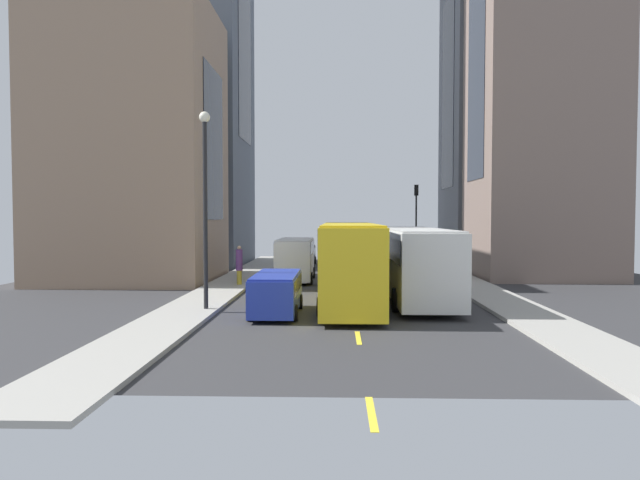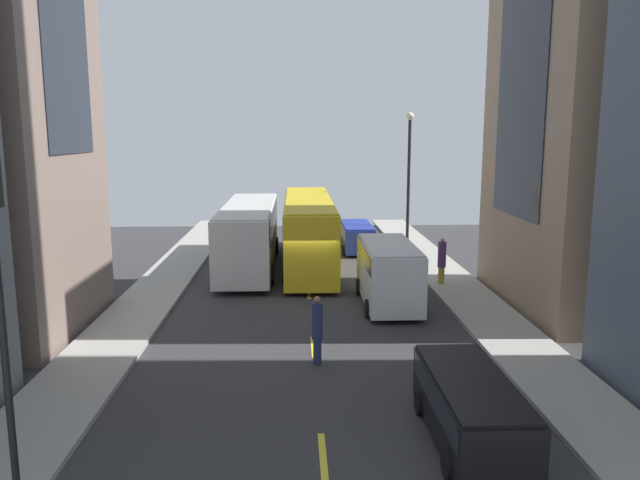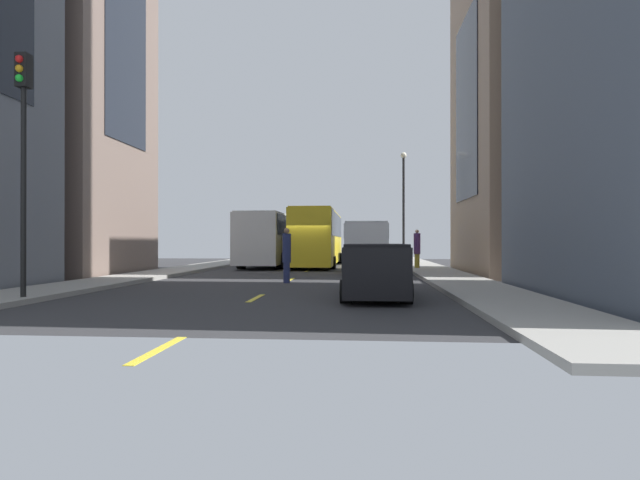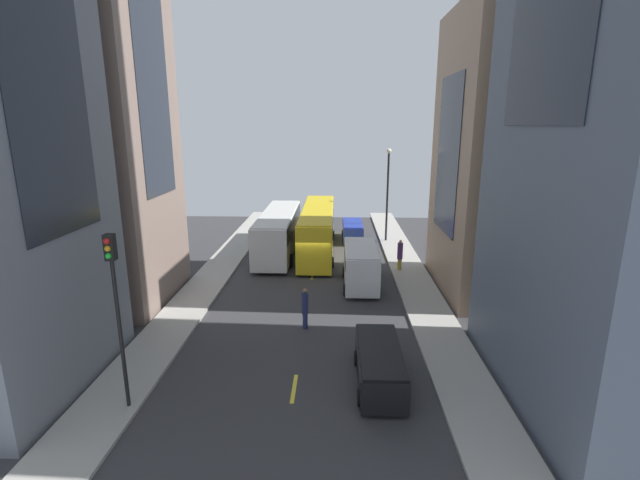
{
  "view_description": "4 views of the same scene",
  "coord_description": "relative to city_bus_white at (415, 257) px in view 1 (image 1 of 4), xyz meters",
  "views": [
    {
      "loc": [
        0.68,
        32.01,
        3.87
      ],
      "look_at": [
        1.6,
        2.1,
        2.68
      ],
      "focal_mm": 31.67,
      "sensor_mm": 36.0,
      "label": 1
    },
    {
      "loc": [
        -0.57,
        -26.6,
        7.03
      ],
      "look_at": [
        0.54,
        0.98,
        2.21
      ],
      "focal_mm": 34.78,
      "sensor_mm": 36.0,
      "label": 2
    },
    {
      "loc": [
        3.02,
        -28.4,
        1.61
      ],
      "look_at": [
        0.53,
        1.85,
        1.72
      ],
      "focal_mm": 28.76,
      "sensor_mm": 36.0,
      "label": 3
    },
    {
      "loc": [
        1.59,
        -29.84,
        10.16
      ],
      "look_at": [
        0.39,
        3.93,
        1.48
      ],
      "focal_mm": 25.45,
      "sensor_mm": 36.0,
      "label": 4
    }
  ],
  "objects": [
    {
      "name": "pedestrian_crossing_mid",
      "position": [
        3.05,
        -13.83,
        -0.87
      ],
      "size": [
        0.34,
        0.34,
        2.15
      ],
      "rotation": [
        0.0,
        0.0,
        4.42
      ],
      "color": "navy",
      "rests_on": "ground"
    },
    {
      "name": "building_west_1",
      "position": [
        -9.36,
        -10.07,
        12.01
      ],
      "size": [
        8.3,
        7.67,
        28.04
      ],
      "color": "#7A665B",
      "rests_on": "ground"
    },
    {
      "name": "traffic_light_near_corner",
      "position": [
        -2.96,
        -20.84,
        2.59
      ],
      "size": [
        0.32,
        0.44,
        6.46
      ],
      "color": "black",
      "rests_on": "ground"
    },
    {
      "name": "streetcar_yellow",
      "position": [
        3.11,
        0.67,
        0.12
      ],
      "size": [
        2.7,
        13.57,
        3.59
      ],
      "color": "yellow",
      "rests_on": "ground"
    },
    {
      "name": "delivery_van_white",
      "position": [
        6.2,
        -7.39,
        -0.5
      ],
      "size": [
        2.25,
        5.48,
        2.58
      ],
      "color": "white",
      "rests_on": "ground"
    },
    {
      "name": "building_west_0",
      "position": [
        -9.42,
        -19.33,
        11.89
      ],
      "size": [
        8.42,
        8.33,
        27.8
      ],
      "color": "slate",
      "rests_on": "ground"
    },
    {
      "name": "car_black_0",
      "position": [
        6.37,
        -18.83,
        -1.09
      ],
      "size": [
        1.88,
        4.73,
        1.55
      ],
      "color": "black",
      "rests_on": "ground"
    },
    {
      "name": "pedestrian_walking_far",
      "position": [
        9.11,
        -4.39,
        -0.73
      ],
      "size": [
        0.38,
        0.38,
        2.15
      ],
      "rotation": [
        0.0,
        0.0,
        3.96
      ],
      "color": "gold",
      "rests_on": "ground"
    },
    {
      "name": "car_blue_1",
      "position": [
        6.08,
        4.42,
        -1.04
      ],
      "size": [
        1.89,
        4.58,
        1.64
      ],
      "color": "#2338AD",
      "rests_on": "ground"
    },
    {
      "name": "city_bus_white",
      "position": [
        0.0,
        0.0,
        0.0
      ],
      "size": [
        2.8,
        11.86,
        3.35
      ],
      "color": "silver",
      "rests_on": "ground"
    },
    {
      "name": "lane_stripe_1",
      "position": [
        2.98,
        -19.31,
        -2.0
      ],
      "size": [
        0.16,
        2.0,
        0.01
      ],
      "primitive_type": "cube",
      "color": "yellow",
      "rests_on": "ground"
    },
    {
      "name": "ground_plane",
      "position": [
        2.98,
        -5.31,
        -2.01
      ],
      "size": [
        40.06,
        40.06,
        0.0
      ],
      "primitive_type": "plane",
      "color": "#333335"
    },
    {
      "name": "lane_stripe_6",
      "position": [
        2.98,
        15.69,
        -2.0
      ],
      "size": [
        0.16,
        2.0,
        0.01
      ],
      "primitive_type": "cube",
      "color": "yellow",
      "rests_on": "ground"
    },
    {
      "name": "lane_stripe_0",
      "position": [
        2.98,
        -26.31,
        -2.0
      ],
      "size": [
        0.16,
        2.0,
        0.01
      ],
      "primitive_type": "cube",
      "color": "yellow",
      "rests_on": "ground"
    },
    {
      "name": "building_east_1",
      "position": [
        16.11,
        -7.6,
        6.31
      ],
      "size": [
        9.9,
        9.32,
        16.64
      ],
      "color": "#937760",
      "rests_on": "ground"
    },
    {
      "name": "lane_stripe_5",
      "position": [
        2.98,
        8.69,
        -2.0
      ],
      "size": [
        0.16,
        2.0,
        0.01
      ],
      "primitive_type": "cube",
      "color": "yellow",
      "rests_on": "ground"
    },
    {
      "name": "lane_stripe_4",
      "position": [
        2.98,
        1.69,
        -2.0
      ],
      "size": [
        0.16,
        2.0,
        0.01
      ],
      "primitive_type": "cube",
      "color": "yellow",
      "rests_on": "ground"
    },
    {
      "name": "sidewalk_east",
      "position": [
        9.77,
        -5.31,
        -1.93
      ],
      "size": [
        2.49,
        44.0,
        0.15
      ],
      "primitive_type": "cube",
      "color": "#9E9B93",
      "rests_on": "ground"
    },
    {
      "name": "lane_stripe_3",
      "position": [
        2.98,
        -5.31,
        -2.0
      ],
      "size": [
        0.16,
        2.0,
        0.01
      ],
      "primitive_type": "cube",
      "color": "yellow",
      "rests_on": "ground"
    },
    {
      "name": "lane_stripe_2",
      "position": [
        2.98,
        -12.31,
        -2.0
      ],
      "size": [
        0.16,
        2.0,
        0.01
      ],
      "primitive_type": "cube",
      "color": "yellow",
      "rests_on": "ground"
    },
    {
      "name": "streetlamp_near",
      "position": [
        9.02,
        3.94,
        2.96
      ],
      "size": [
        0.44,
        0.44,
        8.0
      ],
      "color": "black",
      "rests_on": "ground"
    },
    {
      "name": "sidewalk_west",
      "position": [
        -3.81,
        -5.31,
        -1.93
      ],
      "size": [
        2.49,
        44.0,
        0.15
      ],
      "primitive_type": "cube",
      "color": "#9E9B93",
      "rests_on": "ground"
    }
  ]
}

